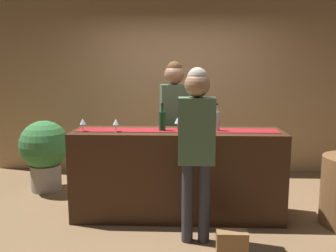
% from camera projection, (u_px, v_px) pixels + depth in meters
% --- Properties ---
extents(ground_plane, '(10.00, 10.00, 0.00)m').
position_uv_depth(ground_plane, '(177.00, 215.00, 4.13)').
color(ground_plane, brown).
extents(back_wall, '(6.00, 0.12, 2.90)m').
position_uv_depth(back_wall, '(179.00, 81.00, 5.78)').
color(back_wall, tan).
rests_on(back_wall, ground).
extents(bar_counter, '(2.31, 0.60, 0.99)m').
position_uv_depth(bar_counter, '(177.00, 174.00, 4.06)').
color(bar_counter, '#3D2314').
rests_on(bar_counter, ground).
extents(counter_runner_cloth, '(2.20, 0.28, 0.01)m').
position_uv_depth(counter_runner_cloth, '(177.00, 130.00, 3.98)').
color(counter_runner_cloth, maroon).
rests_on(counter_runner_cloth, bar_counter).
extents(wine_bottle_green, '(0.07, 0.07, 0.30)m').
position_uv_depth(wine_bottle_green, '(162.00, 121.00, 3.94)').
color(wine_bottle_green, '#194723').
rests_on(wine_bottle_green, bar_counter).
extents(wine_bottle_clear, '(0.07, 0.07, 0.30)m').
position_uv_depth(wine_bottle_clear, '(216.00, 121.00, 3.93)').
color(wine_bottle_clear, '#B2C6C1').
rests_on(wine_bottle_clear, bar_counter).
extents(wine_glass_near_customer, '(0.07, 0.07, 0.14)m').
position_uv_depth(wine_glass_near_customer, '(83.00, 122.00, 3.89)').
color(wine_glass_near_customer, silver).
rests_on(wine_glass_near_customer, bar_counter).
extents(wine_glass_mid_counter, '(0.07, 0.07, 0.14)m').
position_uv_depth(wine_glass_mid_counter, '(116.00, 122.00, 3.87)').
color(wine_glass_mid_counter, silver).
rests_on(wine_glass_mid_counter, bar_counter).
extents(wine_glass_far_end, '(0.07, 0.07, 0.14)m').
position_uv_depth(wine_glass_far_end, '(178.00, 121.00, 3.97)').
color(wine_glass_far_end, silver).
rests_on(wine_glass_far_end, bar_counter).
extents(bartender, '(0.37, 0.26, 1.75)m').
position_uv_depth(bartender, '(174.00, 114.00, 4.53)').
color(bartender, '#26262B').
rests_on(bartender, ground).
extents(customer_sipping, '(0.34, 0.23, 1.67)m').
position_uv_depth(customer_sipping, '(197.00, 137.00, 3.36)').
color(customer_sipping, '#33333D').
rests_on(customer_sipping, ground).
extents(potted_plant_tall, '(0.66, 0.66, 0.97)m').
position_uv_depth(potted_plant_tall, '(45.00, 150.00, 4.92)').
color(potted_plant_tall, '#9E9389').
rests_on(potted_plant_tall, ground).
extents(handbag, '(0.28, 0.14, 0.22)m').
position_uv_depth(handbag, '(232.00, 243.00, 3.26)').
color(handbag, olive).
rests_on(handbag, ground).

